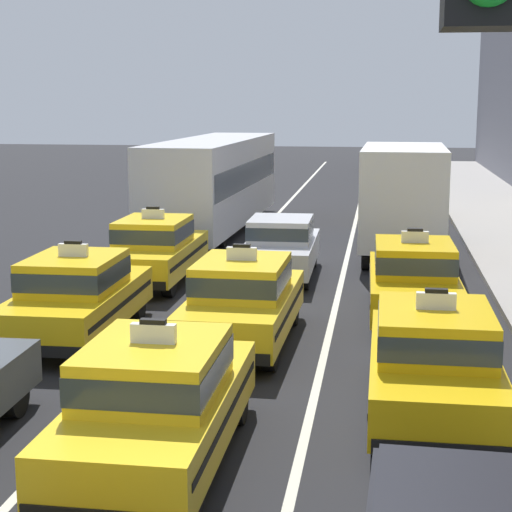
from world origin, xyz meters
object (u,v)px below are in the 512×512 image
(taxi_right_third, at_px, (413,278))
(taxi_right_fifth, at_px, (396,198))
(taxi_left_third, at_px, (77,295))
(taxi_left_fourth, at_px, (155,249))
(taxi_center_third, at_px, (243,300))
(taxi_center_second, at_px, (157,400))
(bus_left_fifth, at_px, (214,179))
(sedan_center_fourth, at_px, (281,245))
(taxi_right_second, at_px, (433,360))
(box_truck_right_fourth, at_px, (403,196))

(taxi_right_third, xyz_separation_m, taxi_right_fifth, (-0.18, 14.77, 0.00))
(taxi_left_third, relative_size, taxi_left_fourth, 1.00)
(taxi_center_third, bearing_deg, taxi_center_second, -91.92)
(bus_left_fifth, distance_m, sedan_center_fourth, 8.39)
(taxi_right_second, xyz_separation_m, box_truck_right_fourth, (-0.19, 13.20, 0.90))
(taxi_right_second, distance_m, taxi_right_fifth, 20.48)
(bus_left_fifth, relative_size, taxi_right_third, 2.46)
(sedan_center_fourth, xyz_separation_m, taxi_right_fifth, (3.09, 10.97, 0.03))
(bus_left_fifth, xyz_separation_m, taxi_right_fifth, (6.38, 3.31, -0.94))
(taxi_center_second, bearing_deg, bus_left_fifth, 99.16)
(taxi_right_fifth, bearing_deg, taxi_left_fourth, -117.01)
(taxi_right_third, bearing_deg, taxi_center_third, -143.12)
(taxi_left_third, height_order, taxi_center_second, same)
(taxi_left_third, bearing_deg, taxi_center_third, 1.73)
(taxi_left_fourth, xyz_separation_m, bus_left_fifth, (-0.21, 8.78, 0.94))
(bus_left_fifth, xyz_separation_m, box_truck_right_fourth, (6.47, -3.96, -0.04))
(taxi_center_third, relative_size, box_truck_right_fourth, 0.66)
(taxi_right_second, relative_size, taxi_right_third, 0.99)
(taxi_center_second, xyz_separation_m, taxi_center_third, (0.18, 5.50, 0.00))
(taxi_left_third, distance_m, taxi_right_second, 7.31)
(taxi_left_third, relative_size, taxi_center_third, 1.00)
(sedan_center_fourth, height_order, box_truck_right_fourth, box_truck_right_fourth)
(taxi_left_third, relative_size, taxi_right_second, 1.01)
(taxi_left_third, height_order, taxi_right_fifth, same)
(taxi_left_third, xyz_separation_m, bus_left_fifth, (-0.08, 13.99, 0.94))
(bus_left_fifth, height_order, taxi_right_second, bus_left_fifth)
(taxi_right_second, xyz_separation_m, taxi_right_fifth, (-0.28, 20.48, 0.00))
(taxi_right_third, relative_size, box_truck_right_fourth, 0.66)
(taxi_right_second, bearing_deg, taxi_left_third, 154.26)
(box_truck_right_fourth, bearing_deg, taxi_left_third, -122.51)
(taxi_right_third, xyz_separation_m, box_truck_right_fourth, (-0.09, 7.50, 0.90))
(taxi_left_fourth, distance_m, taxi_center_third, 5.98)
(box_truck_right_fourth, bearing_deg, taxi_right_second, -89.17)
(taxi_center_second, height_order, taxi_center_third, same)
(bus_left_fifth, bearing_deg, taxi_center_second, -80.84)
(taxi_center_third, relative_size, taxi_right_fifth, 1.00)
(taxi_left_fourth, height_order, taxi_right_fifth, same)
(box_truck_right_fourth, bearing_deg, sedan_center_fourth, -130.75)
(bus_left_fifth, height_order, taxi_center_second, bus_left_fifth)
(taxi_center_second, relative_size, taxi_right_fifth, 0.99)
(taxi_left_third, bearing_deg, box_truck_right_fourth, 57.49)
(taxi_center_third, xyz_separation_m, taxi_right_third, (3.25, 2.44, 0.00))
(taxi_right_fifth, bearing_deg, sedan_center_fourth, -105.74)
(taxi_left_third, xyz_separation_m, box_truck_right_fourth, (6.39, 10.03, 0.90))
(taxi_center_second, distance_m, box_truck_right_fourth, 15.82)
(taxi_left_fourth, relative_size, box_truck_right_fourth, 0.65)
(taxi_right_fifth, bearing_deg, bus_left_fifth, -152.55)
(taxi_center_second, relative_size, taxi_center_third, 1.00)
(taxi_center_third, bearing_deg, taxi_left_fourth, 121.24)
(taxi_right_second, xyz_separation_m, taxi_right_third, (-0.10, 5.71, 0.00))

